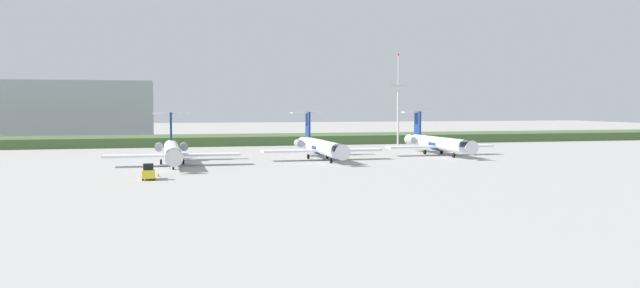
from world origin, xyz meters
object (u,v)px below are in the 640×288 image
(regional_jet_second, at_px, (320,146))
(baggage_tug, at_px, (149,173))
(safety_cone_front_marker, at_px, (158,175))
(regional_jet_nearest, at_px, (172,150))
(regional_jet_third, at_px, (437,143))
(antenna_mast, at_px, (398,107))

(regional_jet_second, height_order, baggage_tug, regional_jet_second)
(regional_jet_second, bearing_deg, safety_cone_front_marker, -142.79)
(regional_jet_nearest, relative_size, regional_jet_third, 1.00)
(regional_jet_nearest, bearing_deg, safety_cone_front_marker, -97.54)
(regional_jet_second, bearing_deg, baggage_tug, -139.43)
(regional_jet_nearest, bearing_deg, regional_jet_second, 10.30)
(regional_jet_nearest, distance_m, antenna_mast, 72.62)
(safety_cone_front_marker, bearing_deg, antenna_mast, 45.29)
(regional_jet_nearest, relative_size, safety_cone_front_marker, 56.36)
(regional_jet_nearest, relative_size, baggage_tug, 9.69)
(regional_jet_third, distance_m, safety_cone_front_marker, 63.20)
(regional_jet_second, height_order, safety_cone_front_marker, regional_jet_second)
(baggage_tug, xyz_separation_m, safety_cone_front_marker, (1.26, 3.98, -0.73))
(regional_jet_nearest, height_order, baggage_tug, regional_jet_nearest)
(regional_jet_second, bearing_deg, regional_jet_third, 11.88)
(baggage_tug, bearing_deg, regional_jet_second, 40.57)
(antenna_mast, bearing_deg, baggage_tug, -133.49)
(baggage_tug, relative_size, safety_cone_front_marker, 5.82)
(regional_jet_third, distance_m, baggage_tug, 66.15)
(antenna_mast, height_order, safety_cone_front_marker, antenna_mast)
(antenna_mast, xyz_separation_m, safety_cone_front_marker, (-60.28, -60.88, -9.54))
(regional_jet_second, bearing_deg, antenna_mast, 51.50)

